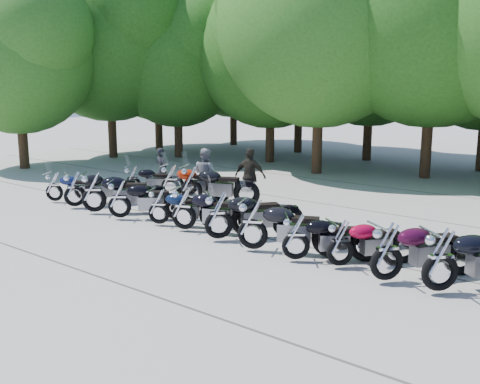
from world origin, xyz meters
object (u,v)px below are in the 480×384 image
Objects in this scene: motorcycle_3 at (119,198)px; motorcycle_10 at (387,250)px; motorcycle_9 at (340,241)px; motorcycle_14 at (171,180)px; rider_0 at (162,169)px; motorcycle_5 at (184,207)px; motorcycle_11 at (441,258)px; rider_1 at (206,174)px; motorcycle_6 at (219,214)px; motorcycle_4 at (159,205)px; motorcycle_0 at (54,185)px; motorcycle_1 at (74,188)px; motorcycle_8 at (296,235)px; motorcycle_7 at (253,223)px; motorcycle_15 at (192,182)px; rider_2 at (250,176)px; motorcycle_2 at (94,191)px; motorcycle_13 at (133,179)px.

motorcycle_3 is 0.94× the size of motorcycle_10.
motorcycle_10 is at bearing -154.16° from motorcycle_9.
rider_0 reaches higher than motorcycle_14.
motorcycle_5 is (2.37, 0.23, 0.02)m from motorcycle_3.
rider_1 is (-9.27, 3.66, 0.15)m from motorcycle_11.
motorcycle_6 is (3.70, 0.12, 0.05)m from motorcycle_3.
motorcycle_9 is at bearing 23.42° from motorcycle_10.
motorcycle_11 is at bearing -119.89° from motorcycle_4.
rider_1 is at bearing 10.62° from motorcycle_10.
motorcycle_0 is 0.88× the size of motorcycle_1.
motorcycle_9 is (0.97, 0.23, -0.01)m from motorcycle_8.
motorcycle_4 is (1.40, 0.23, -0.06)m from motorcycle_3.
motorcycle_10 is at bearing -114.76° from motorcycle_7.
motorcycle_8 is 1.37× the size of rider_0.
motorcycle_8 is (2.41, -0.17, -0.10)m from motorcycle_6.
motorcycle_7 reaches higher than motorcycle_10.
motorcycle_8 is at bearing -116.21° from motorcycle_5.
motorcycle_14 is at bearing 159.74° from rider_0.
rider_1 reaches higher than motorcycle_7.
motorcycle_6 is 1.00× the size of motorcycle_7.
motorcycle_15 is at bearing 18.42° from motorcycle_5.
motorcycle_14 is 1.52× the size of rider_0.
rider_2 is at bearing -91.39° from motorcycle_14.
motorcycle_2 reaches higher than motorcycle_5.
motorcycle_2 reaches higher than motorcycle_14.
motorcycle_0 is at bearing 43.76° from motorcycle_2.
motorcycle_1 is at bearing 49.80° from motorcycle_3.
motorcycle_15 is at bearing 111.18° from rider_1.
rider_2 is at bearing -60.37° from motorcycle_3.
motorcycle_8 is at bearing 167.90° from rider_0.
motorcycle_5 is at bearing -153.97° from motorcycle_14.
motorcycle_4 is at bearing -121.95° from motorcycle_0.
motorcycle_2 is at bearing -157.50° from motorcycle_1.
motorcycle_0 is 9.63m from motorcycle_8.
motorcycle_4 is at bearing -126.67° from motorcycle_2.
motorcycle_14 is at bearing -115.68° from motorcycle_13.
motorcycle_4 is 2.30m from motorcycle_6.
rider_0 reaches higher than motorcycle_4.
motorcycle_15 is at bearing -121.21° from motorcycle_13.
motorcycle_14 is at bearing 10.43° from rider_2.
motorcycle_4 reaches higher than motorcycle_13.
motorcycle_8 is 1.23× the size of rider_1.
motorcycle_7 is at bearing -124.23° from motorcycle_0.
motorcycle_8 is 1.00m from motorcycle_9.
rider_2 reaches higher than motorcycle_8.
motorcycle_15 is at bearing 171.02° from rider_0.
motorcycle_5 is 1.11× the size of motorcycle_8.
motorcycle_2 is 1.62× the size of rider_0.
motorcycle_11 is at bearing -113.76° from motorcycle_7.
motorcycle_1 is 0.98× the size of motorcycle_5.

